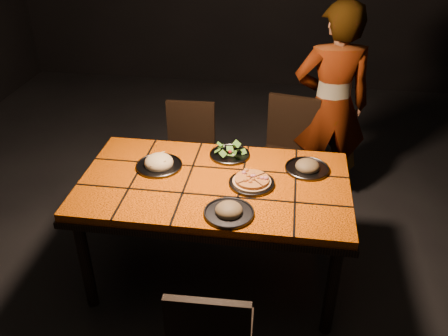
# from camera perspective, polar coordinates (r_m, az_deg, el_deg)

# --- Properties ---
(room_shell) EXTENTS (6.04, 7.04, 3.08)m
(room_shell) POSITION_cam_1_polar(r_m,az_deg,el_deg) (2.49, -1.38, 12.99)
(room_shell) COLOR black
(room_shell) RESTS_ON ground
(dining_table) EXTENTS (1.62, 0.92, 0.75)m
(dining_table) POSITION_cam_1_polar(r_m,az_deg,el_deg) (2.87, -1.17, -2.90)
(dining_table) COLOR #E45E07
(dining_table) RESTS_ON ground
(chair_far_left) EXTENTS (0.39, 0.39, 0.84)m
(chair_far_left) POSITION_cam_1_polar(r_m,az_deg,el_deg) (3.73, -4.16, 2.37)
(chair_far_left) COLOR black
(chair_far_left) RESTS_ON ground
(chair_far_right) EXTENTS (0.47, 0.47, 0.88)m
(chair_far_right) POSITION_cam_1_polar(r_m,az_deg,el_deg) (3.73, 7.79, 2.63)
(chair_far_right) COLOR black
(chair_far_right) RESTS_ON ground
(diner) EXTENTS (0.64, 0.47, 1.61)m
(diner) POSITION_cam_1_polar(r_m,az_deg,el_deg) (3.73, 12.76, 7.24)
(diner) COLOR brown
(diner) RESTS_ON ground
(plate_pizza) EXTENTS (0.32, 0.32, 0.04)m
(plate_pizza) POSITION_cam_1_polar(r_m,az_deg,el_deg) (2.79, 3.36, -1.67)
(plate_pizza) COLOR #3B3B40
(plate_pizza) RESTS_ON dining_table
(plate_pasta) EXTENTS (0.29, 0.29, 0.09)m
(plate_pasta) POSITION_cam_1_polar(r_m,az_deg,el_deg) (2.98, -7.83, 0.55)
(plate_pasta) COLOR #3B3B40
(plate_pasta) RESTS_ON dining_table
(plate_salad) EXTENTS (0.26, 0.26, 0.07)m
(plate_salad) POSITION_cam_1_polar(r_m,az_deg,el_deg) (3.07, 0.70, 1.88)
(plate_salad) COLOR #3B3B40
(plate_salad) RESTS_ON dining_table
(plate_mushroom_a) EXTENTS (0.28, 0.28, 0.09)m
(plate_mushroom_a) POSITION_cam_1_polar(r_m,az_deg,el_deg) (2.54, 0.59, -5.16)
(plate_mushroom_a) COLOR #3B3B40
(plate_mushroom_a) RESTS_ON dining_table
(plate_mushroom_b) EXTENTS (0.27, 0.27, 0.09)m
(plate_mushroom_b) POSITION_cam_1_polar(r_m,az_deg,el_deg) (2.96, 9.99, 0.17)
(plate_mushroom_b) COLOR #3B3B40
(plate_mushroom_b) RESTS_ON dining_table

